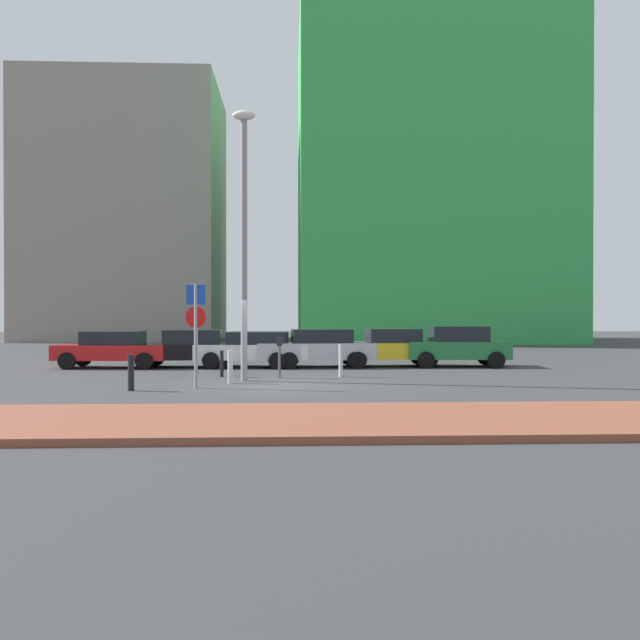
{
  "coord_description": "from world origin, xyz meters",
  "views": [
    {
      "loc": [
        0.36,
        -19.64,
        2.07
      ],
      "look_at": [
        1.33,
        2.09,
        1.88
      ],
      "focal_mm": 38.13,
      "sensor_mm": 36.0,
      "label": 1
    }
  ],
  "objects_px": {
    "traffic_bollard_mid": "(222,364)",
    "traffic_bollard_edge": "(341,361)",
    "parked_car_white": "(254,348)",
    "parking_meter": "(279,351)",
    "parked_car_yellow": "(389,347)",
    "parked_car_black": "(187,348)",
    "street_lamp": "(244,225)",
    "parking_sign_post": "(196,323)",
    "parked_car_red": "(113,349)",
    "parked_car_silver": "(317,347)",
    "traffic_bollard_near": "(230,367)",
    "traffic_bollard_far": "(131,373)",
    "parked_car_green": "(457,346)"
  },
  "relations": [
    {
      "from": "parked_car_yellow",
      "to": "parked_car_red",
      "type": "bearing_deg",
      "value": -178.75
    },
    {
      "from": "parked_car_black",
      "to": "parking_sign_post",
      "type": "relative_size",
      "value": 1.48
    },
    {
      "from": "parked_car_white",
      "to": "parked_car_silver",
      "type": "bearing_deg",
      "value": -1.65
    },
    {
      "from": "parked_car_black",
      "to": "traffic_bollard_near",
      "type": "relative_size",
      "value": 4.36
    },
    {
      "from": "traffic_bollard_mid",
      "to": "parked_car_white",
      "type": "bearing_deg",
      "value": 78.03
    },
    {
      "from": "parked_car_yellow",
      "to": "parking_meter",
      "type": "height_order",
      "value": "parked_car_yellow"
    },
    {
      "from": "traffic_bollard_far",
      "to": "parked_car_red",
      "type": "bearing_deg",
      "value": 107.65
    },
    {
      "from": "parked_car_silver",
      "to": "parked_car_yellow",
      "type": "distance_m",
      "value": 2.86
    },
    {
      "from": "parking_sign_post",
      "to": "street_lamp",
      "type": "distance_m",
      "value": 3.75
    },
    {
      "from": "parked_car_red",
      "to": "parked_car_yellow",
      "type": "height_order",
      "value": "parked_car_yellow"
    },
    {
      "from": "parked_car_black",
      "to": "parked_car_white",
      "type": "xyz_separation_m",
      "value": [
        2.6,
        -0.11,
        -0.02
      ]
    },
    {
      "from": "parked_car_white",
      "to": "parked_car_yellow",
      "type": "height_order",
      "value": "parked_car_yellow"
    },
    {
      "from": "traffic_bollard_far",
      "to": "parking_sign_post",
      "type": "bearing_deg",
      "value": 19.19
    },
    {
      "from": "parked_car_white",
      "to": "parking_meter",
      "type": "bearing_deg",
      "value": -76.89
    },
    {
      "from": "parked_car_white",
      "to": "parked_car_yellow",
      "type": "relative_size",
      "value": 1.03
    },
    {
      "from": "parked_car_silver",
      "to": "parking_meter",
      "type": "xyz_separation_m",
      "value": [
        -1.39,
        -4.44,
        0.09
      ]
    },
    {
      "from": "parked_car_white",
      "to": "parked_car_red",
      "type": "bearing_deg",
      "value": -178.92
    },
    {
      "from": "parked_car_black",
      "to": "parked_car_green",
      "type": "height_order",
      "value": "parked_car_green"
    },
    {
      "from": "traffic_bollard_mid",
      "to": "traffic_bollard_far",
      "type": "height_order",
      "value": "traffic_bollard_far"
    },
    {
      "from": "parked_car_silver",
      "to": "parking_meter",
      "type": "relative_size",
      "value": 3.5
    },
    {
      "from": "parked_car_green",
      "to": "traffic_bollard_far",
      "type": "distance_m",
      "value": 13.43
    },
    {
      "from": "parked_car_silver",
      "to": "traffic_bollard_far",
      "type": "bearing_deg",
      "value": -123.91
    },
    {
      "from": "traffic_bollard_mid",
      "to": "parked_car_black",
      "type": "bearing_deg",
      "value": 112.93
    },
    {
      "from": "parking_meter",
      "to": "traffic_bollard_edge",
      "type": "bearing_deg",
      "value": 7.2
    },
    {
      "from": "parking_sign_post",
      "to": "parking_meter",
      "type": "height_order",
      "value": "parking_sign_post"
    },
    {
      "from": "parked_car_yellow",
      "to": "parking_sign_post",
      "type": "bearing_deg",
      "value": -130.8
    },
    {
      "from": "traffic_bollard_edge",
      "to": "parked_car_red",
      "type": "bearing_deg",
      "value": 153.84
    },
    {
      "from": "traffic_bollard_near",
      "to": "traffic_bollard_edge",
      "type": "bearing_deg",
      "value": 28.48
    },
    {
      "from": "parked_car_white",
      "to": "parked_car_black",
      "type": "bearing_deg",
      "value": 177.68
    },
    {
      "from": "parking_sign_post",
      "to": "traffic_bollard_edge",
      "type": "xyz_separation_m",
      "value": [
        4.29,
        3.17,
        -1.29
      ]
    },
    {
      "from": "parked_car_yellow",
      "to": "street_lamp",
      "type": "xyz_separation_m",
      "value": [
        -5.32,
        -5.61,
        4.03
      ]
    },
    {
      "from": "parked_car_silver",
      "to": "parking_sign_post",
      "type": "distance_m",
      "value": 8.29
    },
    {
      "from": "traffic_bollard_mid",
      "to": "traffic_bollard_edge",
      "type": "distance_m",
      "value": 3.92
    },
    {
      "from": "parked_car_white",
      "to": "parking_meter",
      "type": "height_order",
      "value": "parked_car_white"
    },
    {
      "from": "traffic_bollard_edge",
      "to": "traffic_bollard_near",
      "type": "bearing_deg",
      "value": -151.52
    },
    {
      "from": "parked_car_black",
      "to": "parked_car_white",
      "type": "bearing_deg",
      "value": -2.32
    },
    {
      "from": "parked_car_yellow",
      "to": "traffic_bollard_near",
      "type": "xyz_separation_m",
      "value": [
        -5.68,
        -6.26,
        -0.28
      ]
    },
    {
      "from": "parked_car_black",
      "to": "parking_meter",
      "type": "height_order",
      "value": "parked_car_black"
    },
    {
      "from": "parked_car_green",
      "to": "parked_car_silver",
      "type": "bearing_deg",
      "value": 179.92
    },
    {
      "from": "parked_car_silver",
      "to": "parking_meter",
      "type": "distance_m",
      "value": 4.65
    },
    {
      "from": "parked_car_green",
      "to": "street_lamp",
      "type": "height_order",
      "value": "street_lamp"
    },
    {
      "from": "parked_car_yellow",
      "to": "traffic_bollard_mid",
      "type": "relative_size",
      "value": 4.96
    },
    {
      "from": "street_lamp",
      "to": "traffic_bollard_mid",
      "type": "xyz_separation_m",
      "value": [
        -0.83,
        1.45,
        -4.37
      ]
    },
    {
      "from": "parked_car_red",
      "to": "street_lamp",
      "type": "xyz_separation_m",
      "value": [
        5.38,
        -5.38,
        4.06
      ]
    },
    {
      "from": "street_lamp",
      "to": "traffic_bollard_near",
      "type": "height_order",
      "value": "street_lamp"
    },
    {
      "from": "parked_car_silver",
      "to": "traffic_bollard_far",
      "type": "relative_size",
      "value": 4.78
    },
    {
      "from": "parking_meter",
      "to": "traffic_bollard_edge",
      "type": "relative_size",
      "value": 1.23
    },
    {
      "from": "parking_meter",
      "to": "parking_sign_post",
      "type": "bearing_deg",
      "value": -128.03
    },
    {
      "from": "parked_car_red",
      "to": "parking_sign_post",
      "type": "xyz_separation_m",
      "value": [
        4.17,
        -7.32,
        1.09
      ]
    },
    {
      "from": "street_lamp",
      "to": "traffic_bollard_near",
      "type": "distance_m",
      "value": 4.37
    }
  ]
}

